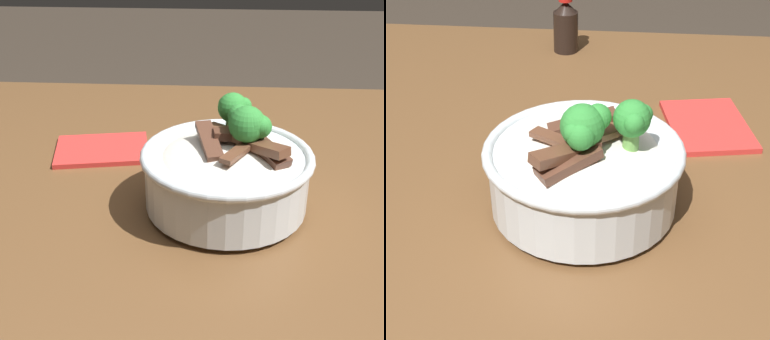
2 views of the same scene
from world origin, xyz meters
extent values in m
cube|color=brown|center=(0.00, 0.00, 0.73)|extent=(1.47, 0.98, 0.04)
cube|color=brown|center=(-0.66, 0.41, 0.35)|extent=(0.08, 0.08, 0.71)
cylinder|color=silver|center=(-0.16, -0.01, 0.75)|extent=(0.10, 0.10, 0.01)
cylinder|color=silver|center=(-0.16, -0.01, 0.79)|extent=(0.22, 0.22, 0.07)
torus|color=silver|center=(-0.16, -0.01, 0.83)|extent=(0.23, 0.23, 0.01)
ellipsoid|color=white|center=(-0.16, -0.01, 0.82)|extent=(0.19, 0.19, 0.05)
cube|color=brown|center=(-0.12, -0.03, 0.85)|extent=(0.07, 0.07, 0.02)
cube|color=brown|center=(-0.16, 0.01, 0.85)|extent=(0.07, 0.07, 0.01)
cube|color=#563323|center=(-0.11, -0.02, 0.84)|extent=(0.06, 0.07, 0.02)
cube|color=brown|center=(-0.15, -0.04, 0.85)|extent=(0.04, 0.05, 0.01)
cube|color=#563323|center=(-0.18, -0.01, 0.85)|extent=(0.04, 0.08, 0.02)
cube|color=#563323|center=(-0.15, 0.00, 0.86)|extent=(0.06, 0.03, 0.01)
cylinder|color=#5B9947|center=(-0.13, -0.01, 0.85)|extent=(0.02, 0.02, 0.03)
sphere|color=green|center=(-0.13, -0.01, 0.88)|extent=(0.04, 0.04, 0.04)
sphere|color=green|center=(-0.12, -0.02, 0.88)|extent=(0.02, 0.02, 0.02)
sphere|color=green|center=(-0.14, 0.00, 0.88)|extent=(0.02, 0.02, 0.02)
cylinder|color=#6BA84C|center=(-0.15, 0.04, 0.85)|extent=(0.02, 0.02, 0.03)
sphere|color=green|center=(-0.15, 0.04, 0.88)|extent=(0.04, 0.04, 0.04)
sphere|color=green|center=(-0.14, 0.05, 0.88)|extent=(0.02, 0.02, 0.02)
sphere|color=green|center=(-0.16, 0.05, 0.88)|extent=(0.02, 0.02, 0.02)
cylinder|color=#6BA84C|center=(-0.14, -0.01, 0.85)|extent=(0.01, 0.01, 0.02)
sphere|color=green|center=(-0.14, -0.01, 0.87)|extent=(0.05, 0.05, 0.05)
sphere|color=green|center=(-0.12, -0.01, 0.87)|extent=(0.03, 0.03, 0.03)
sphere|color=green|center=(-0.15, 0.01, 0.88)|extent=(0.03, 0.03, 0.03)
cube|color=red|center=(-0.36, 0.16, 0.75)|extent=(0.17, 0.14, 0.01)
camera|label=1|loc=(-0.17, -0.64, 1.14)|focal=50.44mm
camera|label=2|loc=(0.40, 0.04, 1.18)|focal=55.51mm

